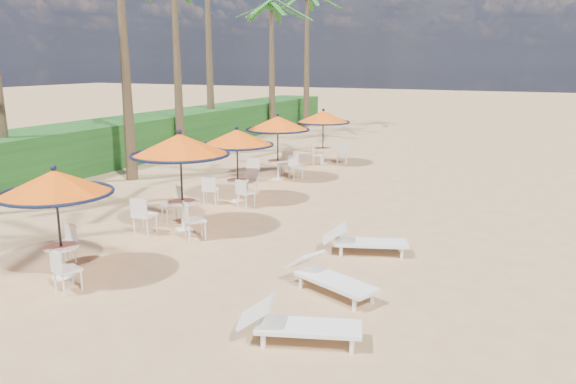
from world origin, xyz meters
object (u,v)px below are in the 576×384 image
at_px(station_2, 237,147).
at_px(lounger_mid, 328,276).
at_px(lounger_near, 296,324).
at_px(station_0, 56,193).
at_px(station_1, 178,157).
at_px(lounger_far, 362,240).
at_px(station_3, 278,131).
at_px(station_4, 324,122).

bearing_deg(station_2, lounger_mid, -46.65).
relative_size(station_2, lounger_near, 1.18).
bearing_deg(lounger_mid, station_0, -139.72).
bearing_deg(station_2, station_1, -86.21).
relative_size(station_2, lounger_far, 1.18).
bearing_deg(station_2, station_3, 95.60).
xyz_separation_m(station_1, lounger_near, (5.23, -4.24, -1.62)).
height_order(lounger_near, lounger_mid, lounger_mid).
xyz_separation_m(station_0, station_1, (0.22, 3.78, 0.15)).
height_order(station_3, lounger_far, station_3).
bearing_deg(lounger_near, lounger_far, 75.75).
xyz_separation_m(station_0, station_3, (-0.35, 10.72, 0.01)).
relative_size(station_2, station_4, 1.00).
bearing_deg(lounger_far, lounger_near, -104.66).
distance_m(station_3, lounger_near, 12.69).
bearing_deg(station_3, lounger_far, -50.86).
xyz_separation_m(station_0, lounger_far, (5.10, 4.02, -1.47)).
xyz_separation_m(station_0, lounger_near, (5.45, -0.46, -1.47)).
bearing_deg(station_3, lounger_near, -62.58).
distance_m(station_0, station_2, 7.11).
height_order(station_1, station_3, station_1).
bearing_deg(station_4, station_2, -90.12).
distance_m(station_0, lounger_near, 5.66).
bearing_deg(station_1, lounger_far, 2.81).
relative_size(station_1, lounger_near, 1.31).
bearing_deg(lounger_far, station_4, 96.99).
height_order(station_1, lounger_mid, station_1).
bearing_deg(station_4, station_1, -88.90).
height_order(station_0, lounger_far, station_0).
xyz_separation_m(lounger_mid, lounger_far, (-0.08, 2.41, -0.01)).
bearing_deg(lounger_far, station_1, 163.75).
relative_size(station_2, lounger_mid, 1.16).
xyz_separation_m(lounger_near, lounger_mid, (-0.26, 2.07, 0.01)).
bearing_deg(station_2, lounger_near, -54.26).
xyz_separation_m(station_4, lounger_mid, (5.17, -12.81, -1.49)).
bearing_deg(lounger_near, station_2, 107.09).
height_order(lounger_near, lounger_far, lounger_near).
bearing_deg(lounger_far, station_0, -160.86).
relative_size(station_3, lounger_mid, 1.20).
height_order(station_0, station_3, station_3).
bearing_deg(station_3, station_4, 84.28).
xyz_separation_m(station_2, station_3, (-0.35, 3.62, 0.07)).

